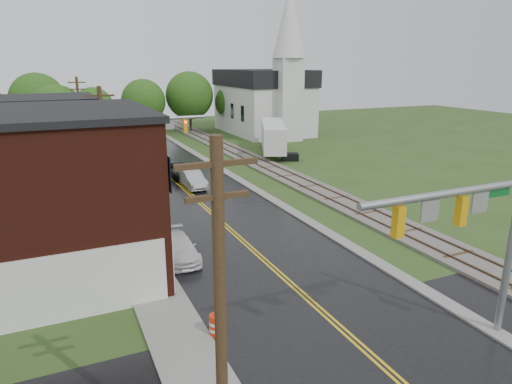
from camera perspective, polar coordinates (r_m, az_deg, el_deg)
main_road at (r=41.23m, az=-9.67°, el=1.02°), size 10.00×90.00×0.02m
cross_road at (r=17.85m, az=15.87°, el=-20.47°), size 60.00×9.00×0.02m
curb_right at (r=47.40m, az=-4.92°, el=3.13°), size 0.80×70.00×0.12m
sidewalk_left at (r=35.43m, az=-17.29°, el=-1.95°), size 2.40×50.00×0.12m
yellow_house at (r=35.43m, az=-25.63°, el=2.56°), size 8.00×7.00×6.40m
darkred_building at (r=44.44m, az=-24.09°, el=3.84°), size 7.00×6.00×4.40m
church at (r=69.32m, az=1.32°, el=12.08°), size 10.40×18.40×20.00m
railroad at (r=49.05m, az=0.16°, el=3.75°), size 3.20×80.00×0.30m
traffic_signal_near at (r=17.89m, az=25.68°, el=-3.44°), size 7.34×0.30×7.20m
traffic_signal_far at (r=36.64m, az=-14.09°, el=6.87°), size 7.34×0.43×7.20m
utility_pole_a at (r=10.80m, az=-4.45°, el=-15.93°), size 1.80×0.28×9.00m
utility_pole_b at (r=31.34m, az=-18.36°, el=4.61°), size 1.80×0.28×9.00m
utility_pole_c at (r=53.06m, az=-21.09°, el=8.67°), size 1.80×0.28×9.00m
tree_left_c at (r=49.09m, az=-28.99°, el=7.01°), size 6.00×6.00×7.65m
tree_left_e at (r=54.86m, az=-23.38°, el=8.74°), size 6.40×6.40×8.16m
suv_dark at (r=43.20m, az=-9.39°, el=2.64°), size 2.63×5.02×1.35m
sedan_silver at (r=39.60m, az=-7.90°, el=1.55°), size 1.53×4.34×1.43m
pickup_white at (r=25.50m, az=-9.68°, el=-6.91°), size 1.90×4.39×1.26m
semi_trailer at (r=53.81m, az=2.19°, el=7.06°), size 6.80×11.36×3.63m
construction_barrel at (r=18.71m, az=-5.02°, el=-16.30°), size 0.59×0.59×0.92m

